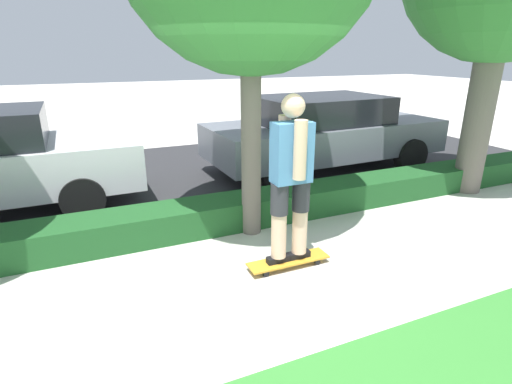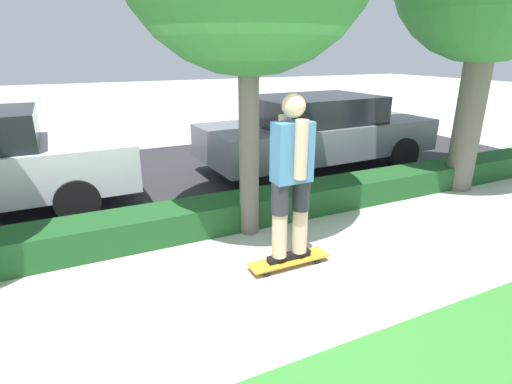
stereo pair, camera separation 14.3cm
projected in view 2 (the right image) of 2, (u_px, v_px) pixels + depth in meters
ground_plane at (266, 288)px, 4.03m from camera, size 60.00×60.00×0.00m
street_asphalt at (167, 177)px, 7.60m from camera, size 15.90×5.00×0.01m
hedge_row at (212, 215)px, 5.33m from camera, size 15.90×0.60×0.39m
skateboard at (289, 260)px, 4.43m from camera, size 0.93×0.24×0.09m
skater_person at (291, 176)px, 4.11m from camera, size 0.51×0.46×1.80m
parked_car_middle at (317, 131)px, 7.90m from camera, size 4.72×2.06×1.45m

